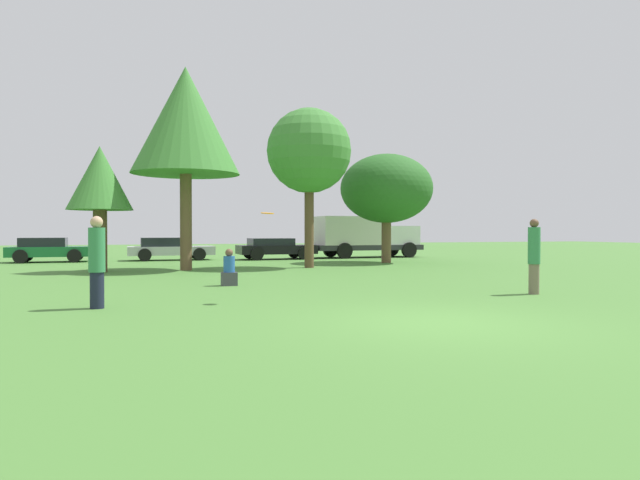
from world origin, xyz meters
name	(u,v)px	position (x,y,z in m)	size (l,w,h in m)	color
ground_plane	(437,322)	(0.00, 0.00, 0.00)	(120.00, 120.00, 0.00)	#477A33
person_thrower	(97,261)	(-5.53, 3.66, 0.94)	(0.32, 0.32, 1.84)	#191E33
person_catcher	(534,255)	(4.45, 2.95, 0.95)	(0.29, 0.29, 1.84)	#726651
frisbee	(267,213)	(-2.08, 3.52, 1.93)	(0.29, 0.29, 0.05)	orange
bystander_sitting	(229,270)	(-2.26, 7.47, 0.43)	(0.43, 0.35, 1.04)	#3F3F47
tree_0	(100,181)	(-5.99, 14.30, 3.45)	(2.41, 2.41, 4.75)	brown
tree_1	(186,121)	(-2.83, 14.27, 5.87)	(4.24, 4.24, 8.03)	brown
tree_2	(309,152)	(2.25, 14.17, 4.90)	(3.57, 3.57, 6.72)	brown
tree_3	(386,189)	(6.98, 16.54, 3.62)	(4.52, 4.52, 5.32)	brown
parked_car_green	(48,249)	(-8.82, 22.36, 0.65)	(3.84, 1.98, 1.22)	#196633
parked_car_silver	(169,248)	(-2.97, 22.36, 0.64)	(4.46, 1.92, 1.20)	#B2B2B7
parked_car_black	(275,248)	(2.60, 21.50, 0.64)	(4.24, 2.11, 1.16)	black
delivery_truck_white	(363,235)	(8.11, 22.01, 1.31)	(6.56, 2.57, 2.40)	#2D2D33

